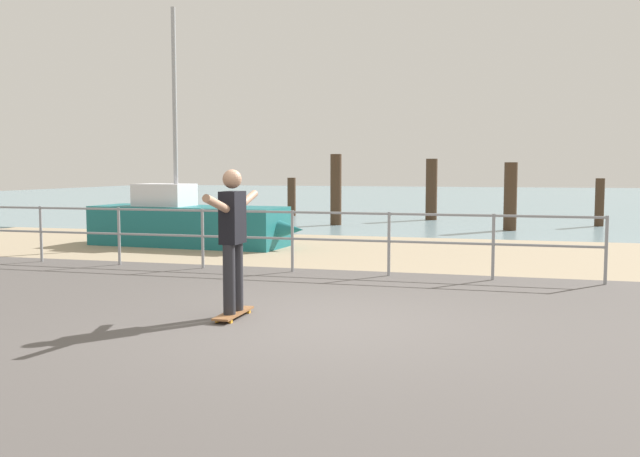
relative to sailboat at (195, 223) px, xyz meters
name	(u,v)px	position (x,y,z in m)	size (l,w,h in m)	color
ground_plane	(287,345)	(4.71, -7.82, -0.52)	(24.00, 10.00, 0.04)	#514C49
beach_strip	(406,252)	(4.71, 0.18, -0.52)	(24.00, 6.00, 0.04)	tan
sea_surface	(475,198)	(4.71, 28.18, -0.52)	(72.00, 50.00, 0.04)	#75939E
railing_fence	(247,230)	(2.50, -3.22, 0.18)	(11.45, 0.05, 1.05)	gray
sailboat	(195,223)	(0.00, 0.00, 0.00)	(5.01, 1.68, 5.29)	#19666B
skateboard	(234,314)	(3.75, -6.85, -0.46)	(0.20, 0.80, 0.08)	brown
skateboarder	(233,232)	(3.75, -6.85, 0.49)	(0.22, 1.45, 1.65)	#26262B
groyne_post_0	(292,197)	(-0.94, 10.09, 0.18)	(0.30, 0.30, 1.41)	#422D1E
groyne_post_1	(336,190)	(1.64, 6.47, 0.57)	(0.34, 0.34, 2.18)	#422D1E
groyne_post_2	(431,190)	(4.21, 9.41, 0.51)	(0.39, 0.39, 2.07)	#422D1E
groyne_post_3	(510,197)	(6.79, 5.92, 0.44)	(0.36, 0.36, 1.92)	#422D1E
groyne_post_4	(600,203)	(9.37, 8.11, 0.20)	(0.27, 0.27, 1.45)	#422D1E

